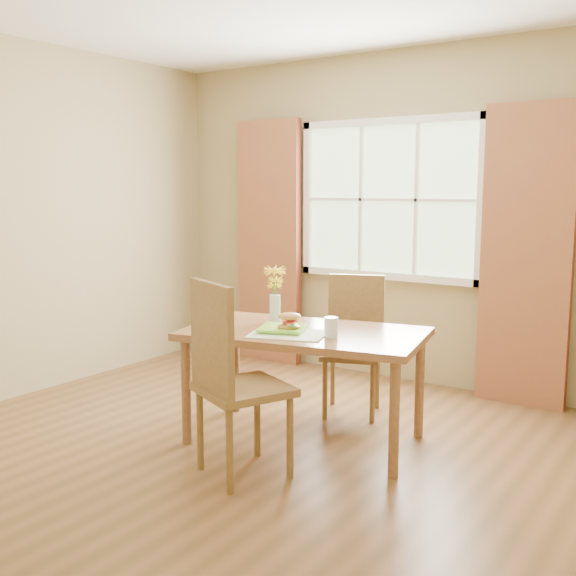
# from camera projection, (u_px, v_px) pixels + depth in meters

# --- Properties ---
(room) EXTENTS (4.24, 3.84, 2.74)m
(room) POSITION_uv_depth(u_px,v_px,m) (250.00, 229.00, 4.02)
(room) COLOR brown
(room) RESTS_ON ground
(window) EXTENTS (1.62, 0.06, 1.32)m
(window) POSITION_uv_depth(u_px,v_px,m) (389.00, 200.00, 5.53)
(window) COLOR #B1DAA5
(window) RESTS_ON room
(curtain_left) EXTENTS (0.65, 0.08, 2.20)m
(curtain_left) POSITION_uv_depth(u_px,v_px,m) (269.00, 243.00, 6.16)
(curtain_left) COLOR maroon
(curtain_left) RESTS_ON room
(curtain_right) EXTENTS (0.65, 0.08, 2.20)m
(curtain_right) POSITION_uv_depth(u_px,v_px,m) (526.00, 257.00, 4.88)
(curtain_right) COLOR maroon
(curtain_right) RESTS_ON room
(dining_table) EXTENTS (1.61, 1.11, 0.72)m
(dining_table) POSITION_uv_depth(u_px,v_px,m) (305.00, 342.00, 4.21)
(dining_table) COLOR brown
(dining_table) RESTS_ON room
(chair_near) EXTENTS (0.61, 0.61, 1.10)m
(chair_near) POSITION_uv_depth(u_px,v_px,m) (228.00, 372.00, 3.66)
(chair_near) COLOR brown
(chair_near) RESTS_ON room
(chair_far) EXTENTS (0.53, 0.53, 0.98)m
(chair_far) POSITION_uv_depth(u_px,v_px,m) (354.00, 338.00, 4.82)
(chair_far) COLOR brown
(chair_far) RESTS_ON room
(placemat) EXTENTS (0.53, 0.46, 0.01)m
(placemat) POSITION_uv_depth(u_px,v_px,m) (288.00, 334.00, 4.08)
(placemat) COLOR beige
(placemat) RESTS_ON dining_table
(plate) EXTENTS (0.36, 0.36, 0.01)m
(plate) POSITION_uv_depth(u_px,v_px,m) (283.00, 329.00, 4.16)
(plate) COLOR #84D936
(plate) RESTS_ON placemat
(croissant_sandwich) EXTENTS (0.17, 0.15, 0.11)m
(croissant_sandwich) POSITION_uv_depth(u_px,v_px,m) (289.00, 321.00, 4.11)
(croissant_sandwich) COLOR #CA8344
(croissant_sandwich) RESTS_ON plate
(water_glass) EXTENTS (0.08, 0.08, 0.12)m
(water_glass) POSITION_uv_depth(u_px,v_px,m) (331.00, 328.00, 3.98)
(water_glass) COLOR silver
(water_glass) RESTS_ON dining_table
(flower_vase) EXTENTS (0.15, 0.15, 0.37)m
(flower_vase) POSITION_uv_depth(u_px,v_px,m) (275.00, 289.00, 4.43)
(flower_vase) COLOR silver
(flower_vase) RESTS_ON dining_table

